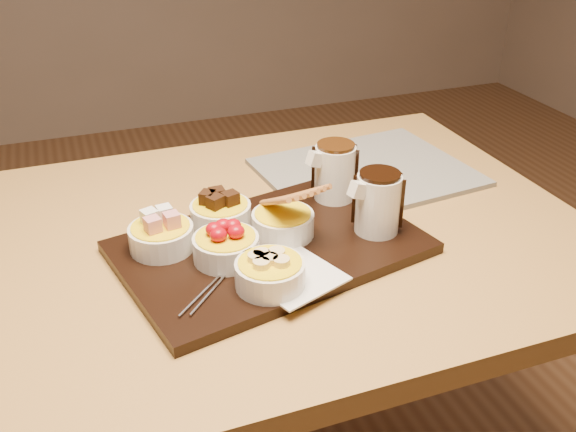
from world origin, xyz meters
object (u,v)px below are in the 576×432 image
object	(u,v)px
bowl_strawberries	(226,248)
pitcher_milk_chocolate	(335,173)
serving_board	(270,247)
newspaper	(366,172)
pitcher_dark_chocolate	(378,204)
dining_table	(234,284)

from	to	relation	value
bowl_strawberries	pitcher_milk_chocolate	distance (m)	0.27
serving_board	bowl_strawberries	world-z (taller)	bowl_strawberries
pitcher_milk_chocolate	newspaper	distance (m)	0.16
serving_board	bowl_strawberries	xyz separation A→B (m)	(-0.08, -0.02, 0.03)
newspaper	pitcher_dark_chocolate	bearing A→B (deg)	-118.75
pitcher_milk_chocolate	newspaper	size ratio (longest dim) A/B	0.25
pitcher_dark_chocolate	pitcher_milk_chocolate	bearing A→B (deg)	85.60
pitcher_milk_chocolate	serving_board	bearing A→B (deg)	-158.20
bowl_strawberries	pitcher_dark_chocolate	world-z (taller)	pitcher_dark_chocolate
serving_board	dining_table	bearing A→B (deg)	108.32
dining_table	newspaper	size ratio (longest dim) A/B	3.09
serving_board	bowl_strawberries	size ratio (longest dim) A/B	4.60
dining_table	pitcher_milk_chocolate	xyz separation A→B (m)	(0.20, 0.03, 0.17)
bowl_strawberries	serving_board	bearing A→B (deg)	15.78
pitcher_dark_chocolate	newspaper	xyz separation A→B (m)	(0.10, 0.23, -0.06)
dining_table	serving_board	world-z (taller)	serving_board
dining_table	serving_board	bearing A→B (deg)	-59.48
bowl_strawberries	newspaper	bearing A→B (deg)	33.11
bowl_strawberries	pitcher_dark_chocolate	size ratio (longest dim) A/B	1.02
pitcher_dark_chocolate	pitcher_milk_chocolate	size ratio (longest dim) A/B	1.00
pitcher_milk_chocolate	bowl_strawberries	bearing A→B (deg)	-163.61
dining_table	serving_board	distance (m)	0.14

